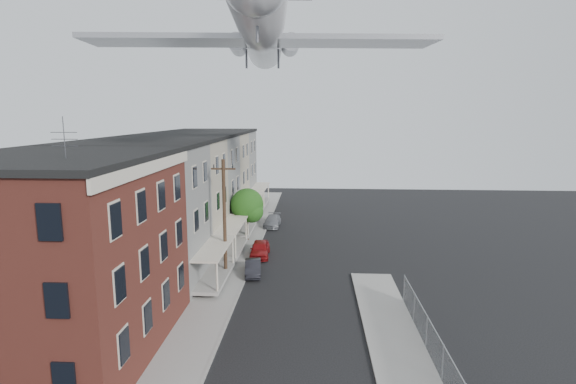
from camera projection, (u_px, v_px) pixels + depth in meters
name	position (u px, v px, depth m)	size (l,w,h in m)	color
sidewalk_left	(240.00, 252.00, 40.10)	(3.00, 62.00, 0.12)	gray
sidewalk_right	(404.00, 368.00, 21.77)	(3.00, 26.00, 0.12)	gray
curb_left	(256.00, 253.00, 40.02)	(0.15, 62.00, 0.14)	gray
curb_right	(374.00, 367.00, 21.85)	(0.15, 26.00, 0.14)	gray
corner_building	(58.00, 255.00, 22.87)	(10.31, 12.30, 12.15)	black
row_house_a	(133.00, 215.00, 32.22)	(11.98, 7.00, 10.30)	slate
row_house_b	(165.00, 197.00, 39.11)	(11.98, 7.00, 10.30)	gray
row_house_c	(187.00, 185.00, 45.99)	(11.98, 7.00, 10.30)	slate
row_house_d	(204.00, 175.00, 52.88)	(11.98, 7.00, 10.30)	gray
row_house_e	(216.00, 168.00, 59.77)	(11.98, 7.00, 10.30)	slate
chainlink_fence	(443.00, 363.00, 20.55)	(0.06, 18.06, 1.90)	gray
utility_pole	(225.00, 217.00, 33.42)	(1.80, 0.26, 9.00)	black
street_tree	(248.00, 206.00, 43.37)	(3.22, 3.20, 5.20)	black
car_near	(260.00, 249.00, 39.03)	(1.60, 3.98, 1.36)	maroon
car_mid	(253.00, 268.00, 34.62)	(1.20, 3.44, 1.13)	black
car_far	(272.00, 221.00, 49.57)	(1.68, 4.12, 1.20)	slate
airplane	(262.00, 31.00, 32.59)	(24.03, 27.43, 7.92)	silver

